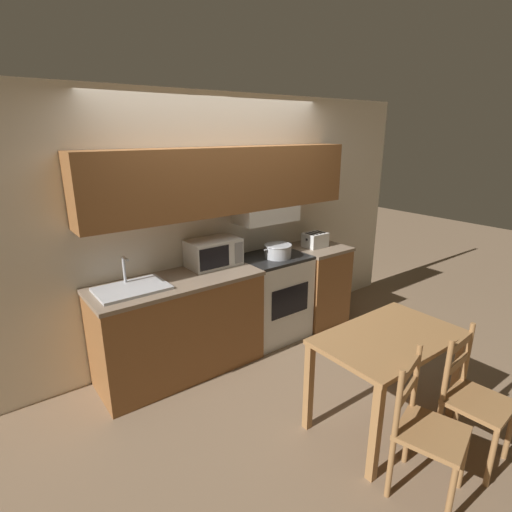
{
  "coord_description": "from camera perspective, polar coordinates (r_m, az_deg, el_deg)",
  "views": [
    {
      "loc": [
        -2.09,
        -3.38,
        2.2
      ],
      "look_at": [
        0.05,
        -0.55,
        1.08
      ],
      "focal_mm": 28.0,
      "sensor_mm": 36.0,
      "label": 1
    }
  ],
  "objects": [
    {
      "name": "ground_plane",
      "position": [
        4.54,
        -4.78,
        -11.48
      ],
      "size": [
        16.0,
        16.0,
        0.0
      ],
      "primitive_type": "plane",
      "color": "#7F664C"
    },
    {
      "name": "toaster",
      "position": [
        4.59,
        8.43,
        2.32
      ],
      "size": [
        0.26,
        0.2,
        0.16
      ],
      "color": "silver",
      "rests_on": "lower_counter_right_stub"
    },
    {
      "name": "lower_counter_main",
      "position": [
        3.82,
        -10.88,
        -9.82
      ],
      "size": [
        1.54,
        0.62,
        0.93
      ],
      "color": "brown",
      "rests_on": "ground_plane"
    },
    {
      "name": "lower_counter_right_stub",
      "position": [
        4.78,
        8.54,
        -3.94
      ],
      "size": [
        0.59,
        0.62,
        0.93
      ],
      "color": "brown",
      "rests_on": "ground_plane"
    },
    {
      "name": "chair_left_of_table",
      "position": [
        2.85,
        23.04,
        -21.94
      ],
      "size": [
        0.47,
        0.47,
        0.92
      ],
      "rotation": [
        0.0,
        0.0,
        0.28
      ],
      "color": "#9E7042",
      "rests_on": "ground_plane"
    },
    {
      "name": "sink_basin",
      "position": [
        3.48,
        -17.31,
        -4.4
      ],
      "size": [
        0.58,
        0.39,
        0.26
      ],
      "color": "#B7BABF",
      "rests_on": "lower_counter_main"
    },
    {
      "name": "chair_right_of_table",
      "position": [
        3.23,
        28.57,
        -17.59
      ],
      "size": [
        0.41,
        0.41,
        0.92
      ],
      "rotation": [
        0.0,
        0.0,
        0.09
      ],
      "color": "#9E7042",
      "rests_on": "ground_plane"
    },
    {
      "name": "dining_table",
      "position": [
        3.2,
        18.33,
        -12.51
      ],
      "size": [
        1.09,
        0.68,
        0.76
      ],
      "color": "#9E7042",
      "rests_on": "ground_plane"
    },
    {
      "name": "stove_range",
      "position": [
        4.38,
        2.38,
        -5.82
      ],
      "size": [
        0.7,
        0.58,
        0.93
      ],
      "color": "silver",
      "rests_on": "ground_plane"
    },
    {
      "name": "wall_back",
      "position": [
        3.99,
        -4.67,
        7.18
      ],
      "size": [
        5.22,
        0.38,
        2.55
      ],
      "color": "silver",
      "rests_on": "ground_plane"
    },
    {
      "name": "cooking_pot",
      "position": [
        4.16,
        3.16,
        0.78
      ],
      "size": [
        0.37,
        0.29,
        0.14
      ],
      "color": "#B7BABF",
      "rests_on": "stove_range"
    },
    {
      "name": "microwave",
      "position": [
        3.91,
        -6.09,
        0.5
      ],
      "size": [
        0.51,
        0.31,
        0.27
      ],
      "color": "silver",
      "rests_on": "lower_counter_main"
    }
  ]
}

